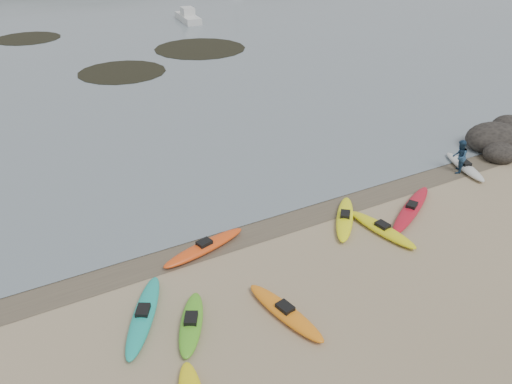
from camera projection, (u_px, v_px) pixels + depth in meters
ground at (256, 223)px, 21.27m from camera, size 600.00×600.00×0.00m
wet_sand at (259, 226)px, 21.04m from camera, size 60.00×60.00×0.00m
kayaks at (299, 265)px, 18.43m from camera, size 22.44×9.85×0.34m
person_east at (459, 157)px, 24.96m from camera, size 1.07×1.02×1.74m
rock_cluster at (502, 143)px, 28.08m from camera, size 5.13×3.75×1.66m
kelp_mats at (131, 52)px, 46.98m from camera, size 21.68×23.96×0.04m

